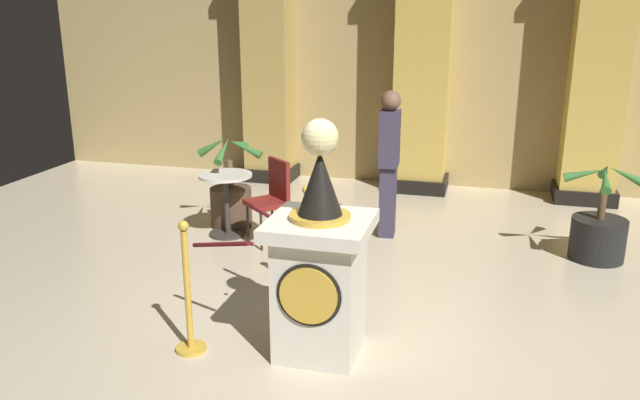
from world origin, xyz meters
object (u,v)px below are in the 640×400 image
object	(u,v)px
cafe_table	(226,196)
potted_palm_left	(231,200)
bystander_guest	(389,160)
stanchion_far	(189,306)
pedestal_clock	(320,267)
potted_palm_right	(598,232)
stanchion_near	(307,258)
cafe_chair_red	(272,194)

from	to	relation	value
cafe_table	potted_palm_left	bearing A→B (deg)	103.85
cafe_table	bystander_guest	bearing A→B (deg)	15.36
stanchion_far	pedestal_clock	bearing A→B (deg)	14.50
potted_palm_left	potted_palm_right	bearing A→B (deg)	0.01
stanchion_near	bystander_guest	xyz separation A→B (m)	(0.44, 1.87, 0.53)
potted_palm_left	cafe_table	xyz separation A→B (m)	(0.08, -0.32, 0.14)
pedestal_clock	stanchion_far	bearing A→B (deg)	-165.50
bystander_guest	potted_palm_left	bearing A→B (deg)	-174.48
stanchion_near	potted_palm_left	xyz separation A→B (m)	(-1.45, 1.68, -0.04)
potted_palm_right	stanchion_far	bearing A→B (deg)	-139.13
stanchion_far	cafe_table	world-z (taller)	stanchion_far
cafe_chair_red	stanchion_far	bearing A→B (deg)	-85.93
cafe_table	stanchion_far	bearing A→B (deg)	-73.16
pedestal_clock	cafe_table	size ratio (longest dim) A/B	2.46
pedestal_clock	potted_palm_left	distance (m)	3.22
pedestal_clock	bystander_guest	distance (m)	2.82
bystander_guest	stanchion_near	bearing A→B (deg)	-103.35
potted_palm_right	pedestal_clock	bearing A→B (deg)	-131.84
potted_palm_left	cafe_chair_red	world-z (taller)	potted_palm_left
pedestal_clock	stanchion_far	xyz separation A→B (m)	(-0.98, -0.25, -0.33)
stanchion_near	cafe_chair_red	distance (m)	1.51
pedestal_clock	stanchion_near	distance (m)	1.07
pedestal_clock	cafe_table	xyz separation A→B (m)	(-1.75, 2.31, -0.23)
pedestal_clock	stanchion_far	world-z (taller)	pedestal_clock
potted_palm_left	bystander_guest	distance (m)	1.99
stanchion_near	bystander_guest	size ratio (longest dim) A/B	0.63
pedestal_clock	potted_palm_left	size ratio (longest dim) A/B	1.60
cafe_chair_red	potted_palm_right	bearing A→B (deg)	6.68
cafe_table	pedestal_clock	bearing A→B (deg)	-52.83
pedestal_clock	cafe_table	distance (m)	2.91
bystander_guest	potted_palm_right	bearing A→B (deg)	-4.57
bystander_guest	cafe_table	xyz separation A→B (m)	(-1.82, -0.50, -0.43)
stanchion_near	cafe_table	world-z (taller)	stanchion_near
stanchion_far	cafe_table	xyz separation A→B (m)	(-0.78, 2.56, 0.10)
stanchion_near	cafe_chair_red	bearing A→B (deg)	121.33
pedestal_clock	potted_palm_right	xyz separation A→B (m)	(2.35, 2.63, -0.40)
potted_palm_right	bystander_guest	size ratio (longest dim) A/B	0.63
pedestal_clock	potted_palm_left	world-z (taller)	pedestal_clock
stanchion_near	stanchion_far	distance (m)	1.34
potted_palm_right	cafe_table	bearing A→B (deg)	-175.58
pedestal_clock	stanchion_far	distance (m)	1.06
potted_palm_left	cafe_chair_red	size ratio (longest dim) A/B	1.19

